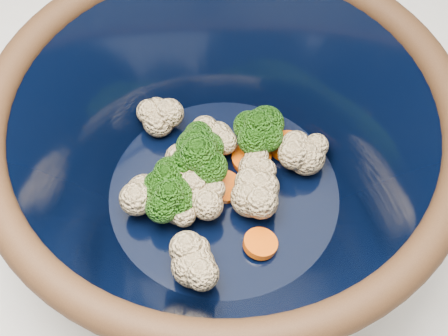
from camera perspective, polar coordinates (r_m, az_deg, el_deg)
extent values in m
cube|color=beige|center=(0.96, 4.56, -15.10)|extent=(1.20, 1.20, 0.90)
cylinder|color=black|center=(0.53, 0.00, -3.68)|extent=(0.20, 0.20, 0.01)
torus|color=black|center=(0.42, 0.00, 5.13)|extent=(0.33, 0.33, 0.02)
cylinder|color=black|center=(0.50, 0.00, -2.28)|extent=(0.19, 0.19, 0.00)
cylinder|color=#608442|center=(0.49, -4.80, -3.89)|extent=(0.01, 0.01, 0.02)
ellipsoid|color=#2C6B14|center=(0.47, -4.98, -2.61)|extent=(0.04, 0.04, 0.03)
cylinder|color=#608442|center=(0.50, -5.12, -2.15)|extent=(0.01, 0.01, 0.02)
ellipsoid|color=#2C6B14|center=(0.48, -5.30, -0.92)|extent=(0.03, 0.03, 0.03)
cylinder|color=#608442|center=(0.52, 3.06, 2.29)|extent=(0.01, 0.01, 0.02)
ellipsoid|color=#2C6B14|center=(0.50, 3.18, 3.82)|extent=(0.04, 0.04, 0.03)
cylinder|color=#608442|center=(0.50, -2.22, -0.55)|extent=(0.01, 0.01, 0.02)
ellipsoid|color=#2C6B14|center=(0.48, -2.32, 1.16)|extent=(0.05, 0.05, 0.04)
cylinder|color=#608442|center=(0.51, -2.24, 1.19)|extent=(0.01, 0.01, 0.02)
ellipsoid|color=#2C6B14|center=(0.50, -2.32, 2.58)|extent=(0.04, 0.04, 0.03)
sphere|color=beige|center=(0.49, -3.71, -0.63)|extent=(0.03, 0.03, 0.03)
sphere|color=beige|center=(0.49, -1.95, -1.38)|extent=(0.03, 0.03, 0.03)
sphere|color=beige|center=(0.51, -0.72, 2.71)|extent=(0.03, 0.03, 0.03)
sphere|color=beige|center=(0.46, -2.83, -8.92)|extent=(0.03, 0.03, 0.03)
sphere|color=beige|center=(0.49, -7.27, -2.27)|extent=(0.03, 0.03, 0.03)
sphere|color=beige|center=(0.48, -2.08, -2.83)|extent=(0.03, 0.03, 0.03)
sphere|color=beige|center=(0.53, -5.99, 4.28)|extent=(0.03, 0.03, 0.03)
sphere|color=beige|center=(0.48, 2.42, -2.72)|extent=(0.03, 0.03, 0.03)
sphere|color=beige|center=(0.50, 2.76, -0.09)|extent=(0.03, 0.03, 0.03)
sphere|color=beige|center=(0.48, 2.57, -2.77)|extent=(0.03, 0.03, 0.03)
sphere|color=beige|center=(0.48, -4.12, -3.71)|extent=(0.03, 0.03, 0.03)
sphere|color=beige|center=(0.51, 7.54, 1.03)|extent=(0.03, 0.03, 0.03)
cylinder|color=#FD640B|center=(0.51, -3.13, 0.10)|extent=(0.03, 0.03, 0.01)
cylinder|color=#FD640B|center=(0.50, 0.04, -1.71)|extent=(0.03, 0.03, 0.01)
cylinder|color=#FD640B|center=(0.52, 5.84, 2.00)|extent=(0.03, 0.03, 0.01)
cylinder|color=#FD640B|center=(0.51, -1.68, 0.40)|extent=(0.03, 0.03, 0.01)
cylinder|color=#FD640B|center=(0.48, 3.34, -6.91)|extent=(0.03, 0.03, 0.01)
cylinder|color=#FD640B|center=(0.52, 2.54, 0.93)|extent=(0.03, 0.03, 0.01)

